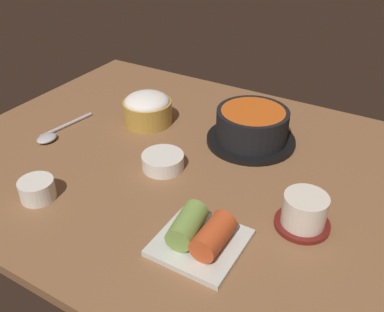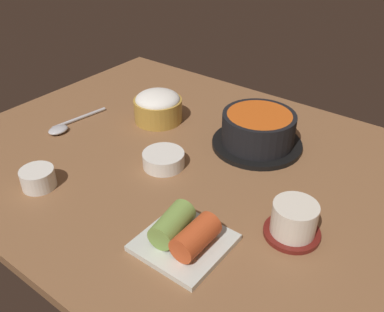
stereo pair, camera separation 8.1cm
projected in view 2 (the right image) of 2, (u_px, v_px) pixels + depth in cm
name	position (u px, v px, depth cm)	size (l,w,h in cm)	color
dining_table	(190.00, 165.00, 85.64)	(100.00, 76.00, 2.00)	brown
stone_pot	(258.00, 131.00, 87.86)	(19.20, 19.20, 7.60)	black
rice_bowl	(158.00, 106.00, 97.63)	(11.31, 11.31, 7.34)	#B78C38
tea_cup_with_saucer	(294.00, 221.00, 65.70)	(9.15, 9.15, 6.05)	maroon
banchan_cup_center	(164.00, 159.00, 82.76)	(8.33, 8.33, 2.98)	white
kimchi_plate	(184.00, 235.00, 64.17)	(13.03, 13.03, 5.21)	silver
side_bowl_near	(38.00, 178.00, 76.88)	(6.27, 6.27, 3.70)	white
spoon	(65.00, 126.00, 95.89)	(4.28, 16.43, 1.35)	#B7B7BC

